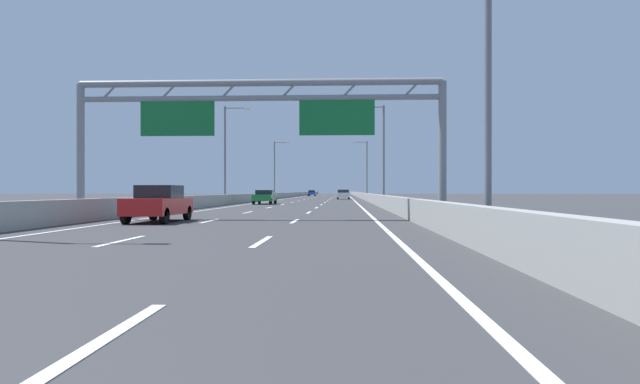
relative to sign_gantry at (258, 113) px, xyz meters
The scene contains 50 objects.
ground_plane 76.86m from the sign_gantry, 89.98° to the left, with size 260.00×260.00×0.00m, color #38383A.
lane_dash_left_1 11.96m from the sign_gantry, 99.35° to the right, with size 0.16×3.00×0.01m, color white.
lane_dash_left_2 5.45m from the sign_gantry, 134.74° to the right, with size 0.16×3.00×0.01m, color white.
lane_dash_left_3 8.85m from the sign_gantry, 103.86° to the left, with size 0.16×3.00×0.01m, color white.
lane_dash_left_4 17.00m from the sign_gantry, 96.26° to the left, with size 0.16×3.00×0.01m, color white.
lane_dash_left_5 25.73m from the sign_gantry, 94.04° to the left, with size 0.16×3.00×0.01m, color white.
lane_dash_left_6 34.59m from the sign_gantry, 92.98° to the left, with size 0.16×3.00×0.01m, color white.
lane_dash_left_7 43.51m from the sign_gantry, 92.36° to the left, with size 0.16×3.00×0.01m, color white.
lane_dash_left_8 52.46m from the sign_gantry, 91.95° to the left, with size 0.16×3.00×0.01m, color white.
lane_dash_left_9 61.42m from the sign_gantry, 91.66° to the left, with size 0.16×3.00×0.01m, color white.
lane_dash_left_10 70.39m from the sign_gantry, 91.45° to the left, with size 0.16×3.00×0.01m, color white.
lane_dash_left_11 79.37m from the sign_gantry, 91.29° to the left, with size 0.16×3.00×0.01m, color white.
lane_dash_left_12 88.36m from the sign_gantry, 91.15° to the left, with size 0.16×3.00×0.01m, color white.
lane_dash_left_13 97.34m from the sign_gantry, 91.05° to the left, with size 0.16×3.00×0.01m, color white.
lane_dash_left_14 106.33m from the sign_gantry, 90.96° to the left, with size 0.16×3.00×0.01m, color white.
lane_dash_left_15 115.32m from the sign_gantry, 90.88° to the left, with size 0.16×3.00×0.01m, color white.
lane_dash_left_16 124.31m from the sign_gantry, 90.82° to the left, with size 0.16×3.00×0.01m, color white.
lane_dash_left_17 133.30m from the sign_gantry, 90.76° to the left, with size 0.16×3.00×0.01m, color white.
lane_dash_right_0 20.46m from the sign_gantry, 84.74° to the right, with size 0.16×3.00×0.01m, color white.
lane_dash_right_1 11.97m from the sign_gantry, 80.42° to the right, with size 0.16×3.00×0.01m, color white.
lane_dash_right_2 5.46m from the sign_gantry, 44.57° to the right, with size 0.16×3.00×0.01m, color white.
lane_dash_right_3 8.86m from the sign_gantry, 75.81° to the left, with size 0.16×3.00×0.01m, color white.
lane_dash_right_4 17.01m from the sign_gantry, 83.59° to the left, with size 0.16×3.00×0.01m, color white.
lane_dash_right_5 25.73m from the sign_gantry, 85.87° to the left, with size 0.16×3.00×0.01m, color white.
lane_dash_right_6 34.59m from the sign_gantry, 86.95° to the left, with size 0.16×3.00×0.01m, color white.
lane_dash_right_7 43.51m from the sign_gantry, 87.59° to the left, with size 0.16×3.00×0.01m, color white.
lane_dash_right_8 52.46m from the sign_gantry, 88.00° to the left, with size 0.16×3.00×0.01m, color white.
lane_dash_right_9 61.42m from the sign_gantry, 88.30° to the left, with size 0.16×3.00×0.01m, color white.
lane_dash_right_10 70.39m from the sign_gantry, 88.51° to the left, with size 0.16×3.00×0.01m, color white.
lane_dash_right_11 79.37m from the sign_gantry, 88.68° to the left, with size 0.16×3.00×0.01m, color white.
lane_dash_right_12 88.36m from the sign_gantry, 88.82° to the left, with size 0.16×3.00×0.01m, color white.
lane_dash_right_13 97.34m from the sign_gantry, 88.93° to the left, with size 0.16×3.00×0.01m, color white.
lane_dash_right_14 106.33m from the sign_gantry, 89.02° to the left, with size 0.16×3.00×0.01m, color white.
lane_dash_right_15 115.32m from the sign_gantry, 89.09° to the left, with size 0.16×3.00×0.01m, color white.
lane_dash_right_16 124.31m from the sign_gantry, 89.16° to the left, with size 0.16×3.00×0.01m, color white.
lane_dash_right_17 133.31m from the sign_gantry, 89.22° to the left, with size 0.16×3.00×0.01m, color white.
edge_line_left 65.10m from the sign_gantry, 94.62° to the left, with size 0.16×176.00×0.01m, color white.
edge_line_right 65.10m from the sign_gantry, 85.34° to the left, with size 0.16×176.00×0.01m, color white.
barrier_left 87.09m from the sign_gantry, 94.54° to the left, with size 0.45×220.00×0.95m.
barrier_right 87.09m from the sign_gantry, 85.44° to the left, with size 0.45×220.00×0.95m.
sign_gantry is the anchor object (origin of this frame).
streetlamp_right_near 12.31m from the sign_gantry, 52.49° to the right, with size 2.58×0.28×9.50m.
streetlamp_left_mid 28.46m from the sign_gantry, 105.17° to the left, with size 2.58×0.28×9.50m.
streetlamp_right_mid 28.47m from the sign_gantry, 74.75° to the left, with size 2.58×0.28×9.50m.
streetlamp_left_far 65.11m from the sign_gantry, 96.57° to the left, with size 2.58×0.28×9.50m.
streetlamp_right_far 65.11m from the sign_gantry, 83.40° to the left, with size 2.58×0.28×9.50m.
blue_car 104.42m from the sign_gantry, 92.07° to the left, with size 1.72×4.11×1.41m.
red_car 6.04m from the sign_gantry, 147.32° to the right, with size 1.73×4.10×1.52m.
white_car 56.88m from the sign_gantry, 86.15° to the left, with size 1.88×4.12×1.45m.
green_car 27.75m from the sign_gantry, 97.82° to the left, with size 1.81×4.53×1.35m.
Camera 1 is at (3.86, -0.90, 1.29)m, focal length 30.08 mm.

